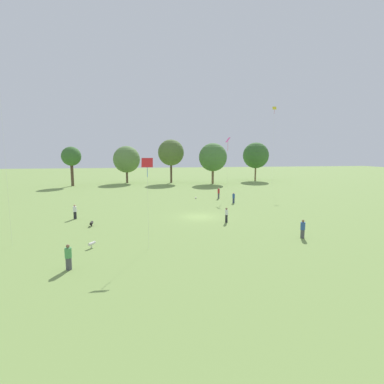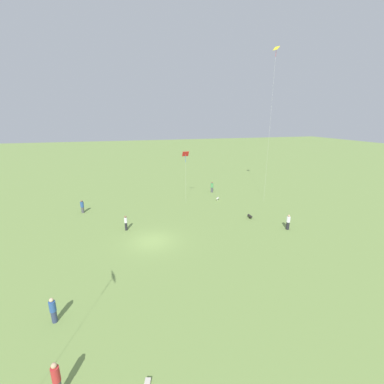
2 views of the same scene
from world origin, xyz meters
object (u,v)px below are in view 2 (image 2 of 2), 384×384
at_px(dog_1, 218,199).
at_px(picnic_bag_0, 148,382).
at_px(dog_0, 250,216).
at_px(kite_3, 186,155).
at_px(person_0, 212,187).
at_px(person_4, 82,207).
at_px(person_3, 53,310).
at_px(person_1, 57,380).
at_px(person_5, 288,222).
at_px(person_2, 126,223).
at_px(kite_1, 275,65).

height_order(dog_1, picnic_bag_0, dog_1).
bearing_deg(dog_0, kite_3, -55.96).
bearing_deg(kite_3, person_0, -98.45).
height_order(person_4, picnic_bag_0, person_4).
relative_size(person_0, person_4, 1.02).
bearing_deg(person_3, person_1, -117.74).
bearing_deg(dog_0, person_1, 41.64).
bearing_deg(kite_3, person_4, 50.72).
bearing_deg(person_5, person_4, -30.99).
bearing_deg(picnic_bag_0, person_5, -142.15).
relative_size(person_2, kite_1, 0.08).
bearing_deg(person_1, dog_0, -37.20).
bearing_deg(person_1, person_4, 14.74).
relative_size(person_4, dog_1, 2.59).
xyz_separation_m(person_1, person_3, (1.16, -4.86, -0.12)).
bearing_deg(dog_1, person_5, 145.06).
relative_size(person_1, kite_3, 0.26).
relative_size(person_2, dog_1, 2.55).
distance_m(kite_1, kite_3, 16.53).
bearing_deg(dog_0, dog_1, -81.08).
height_order(person_0, dog_0, person_0).
bearing_deg(picnic_bag_0, person_1, -7.97).
distance_m(person_2, dog_0, 14.77).
xyz_separation_m(person_0, person_1, (17.74, 28.79, 0.10)).
height_order(person_2, picnic_bag_0, person_2).
distance_m(person_1, kite_1, 37.16).
bearing_deg(person_3, picnic_bag_0, -88.32).
bearing_deg(picnic_bag_0, kite_3, -108.26).
distance_m(person_3, dog_1, 26.53).
bearing_deg(person_5, kite_1, -110.17).
distance_m(person_0, kite_3, 8.87).
height_order(person_0, person_4, person_0).
height_order(person_2, person_5, person_5).
bearing_deg(person_0, kite_1, 120.19).
height_order(kite_1, dog_1, kite_1).
relative_size(person_2, kite_3, 0.23).
xyz_separation_m(person_0, person_3, (18.91, 23.93, -0.02)).
relative_size(person_5, dog_1, 2.60).
xyz_separation_m(person_5, dog_0, (2.52, -3.94, -0.53)).
height_order(person_1, kite_3, kite_3).
height_order(person_3, kite_3, kite_3).
xyz_separation_m(person_2, person_4, (5.27, -7.08, -0.02)).
distance_m(person_1, dog_0, 24.64).
bearing_deg(kite_3, dog_0, 172.19).
bearing_deg(person_5, person_1, 27.84).
distance_m(person_1, person_5, 24.29).
xyz_separation_m(person_0, dog_1, (0.78, 4.56, -0.50)).
relative_size(person_5, kite_3, 0.23).
distance_m(person_0, person_5, 16.46).
xyz_separation_m(person_1, picnic_bag_0, (-3.85, 0.54, -0.85)).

